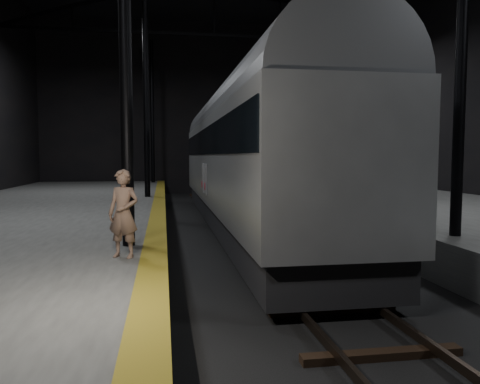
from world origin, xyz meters
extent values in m
plane|color=black|center=(0.00, 0.00, 0.00)|extent=(44.00, 44.00, 0.00)
cube|color=#4B4B49|center=(-7.50, 0.00, 0.50)|extent=(9.00, 43.80, 1.00)
cube|color=olive|center=(-3.25, 0.00, 1.00)|extent=(0.50, 43.80, 0.01)
cube|color=#3F3328|center=(-0.72, 0.00, 0.17)|extent=(0.08, 43.00, 0.14)
cube|color=#3F3328|center=(0.72, 0.00, 0.17)|extent=(0.08, 43.00, 0.14)
cube|color=black|center=(0.00, 0.00, 0.06)|extent=(2.40, 42.00, 0.12)
cylinder|color=black|center=(-3.80, -4.00, 6.00)|extent=(0.26, 0.26, 10.00)
cylinder|color=black|center=(3.80, -4.00, 6.00)|extent=(0.26, 0.26, 10.00)
cylinder|color=black|center=(-3.80, 8.00, 6.00)|extent=(0.26, 0.26, 10.00)
cylinder|color=black|center=(3.80, 8.00, 6.00)|extent=(0.26, 0.26, 10.00)
cylinder|color=black|center=(-3.80, 20.00, 6.00)|extent=(0.26, 0.26, 10.00)
cylinder|color=black|center=(3.80, 20.00, 6.00)|extent=(0.26, 0.26, 10.00)
cube|color=black|center=(0.00, 14.00, 10.00)|extent=(23.60, 0.15, 0.18)
cube|color=#9CA0A4|center=(0.00, 3.70, 2.68)|extent=(3.05, 21.04, 3.16)
cube|color=black|center=(0.00, 3.70, 0.70)|extent=(2.79, 20.61, 0.89)
cube|color=black|center=(0.00, 3.70, 3.42)|extent=(3.11, 20.72, 0.95)
cylinder|color=slate|center=(0.00, 3.70, 4.26)|extent=(2.99, 20.83, 2.99)
cube|color=black|center=(0.00, -3.66, 0.32)|extent=(1.89, 2.31, 0.37)
cube|color=black|center=(0.00, 11.06, 0.32)|extent=(1.89, 2.31, 0.37)
cube|color=silver|center=(-1.56, 2.65, 2.05)|extent=(0.04, 0.79, 1.10)
cube|color=silver|center=(-1.56, 3.91, 2.05)|extent=(0.04, 0.79, 1.10)
cylinder|color=#B3162E|center=(-1.58, 2.84, 1.79)|extent=(0.03, 0.27, 0.27)
cylinder|color=#B3162E|center=(-1.58, 4.10, 1.79)|extent=(0.03, 0.27, 0.27)
imported|color=#8C6A56|center=(-3.80, -5.19, 1.82)|extent=(0.71, 0.61, 1.65)
camera|label=1|loc=(-3.05, -14.06, 2.90)|focal=35.00mm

